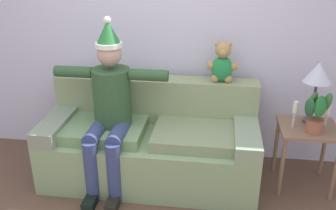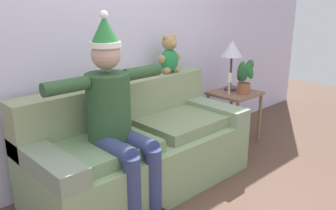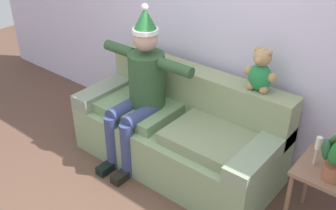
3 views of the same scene
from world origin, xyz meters
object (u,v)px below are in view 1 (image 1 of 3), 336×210
(potted_plant, at_px, (317,111))
(table_lamp, at_px, (318,76))
(person_seated, at_px, (109,105))
(teddy_bear, at_px, (222,64))
(couch, at_px, (152,142))
(candle_tall, at_px, (295,111))
(side_table, at_px, (307,137))
(candle_short, at_px, (327,112))

(potted_plant, bearing_deg, table_lamp, 85.99)
(person_seated, bearing_deg, table_lamp, 8.84)
(person_seated, height_order, teddy_bear, person_seated)
(teddy_bear, height_order, table_lamp, teddy_bear)
(table_lamp, bearing_deg, potted_plant, -94.01)
(person_seated, relative_size, table_lamp, 2.72)
(couch, relative_size, table_lamp, 3.47)
(candle_tall, bearing_deg, person_seated, -174.19)
(person_seated, distance_m, candle_tall, 1.62)
(teddy_bear, bearing_deg, candle_tall, -22.45)
(teddy_bear, height_order, candle_tall, teddy_bear)
(side_table, distance_m, candle_tall, 0.30)
(candle_tall, xyz_separation_m, candle_short, (0.28, 0.06, -0.02))
(side_table, bearing_deg, candle_short, 15.74)
(teddy_bear, xyz_separation_m, candle_short, (0.93, -0.21, -0.33))
(table_lamp, bearing_deg, candle_short, -25.44)
(person_seated, bearing_deg, candle_short, 6.74)
(teddy_bear, relative_size, candle_tall, 1.58)
(person_seated, xyz_separation_m, teddy_bear, (0.97, 0.43, 0.29))
(couch, relative_size, candle_tall, 8.14)
(person_seated, xyz_separation_m, candle_tall, (1.62, 0.16, -0.03))
(table_lamp, relative_size, potted_plant, 1.45)
(teddy_bear, relative_size, potted_plant, 0.98)
(side_table, height_order, candle_short, candle_short)
(side_table, height_order, potted_plant, potted_plant)
(person_seated, relative_size, candle_short, 7.17)
(table_lamp, distance_m, potted_plant, 0.32)
(table_lamp, bearing_deg, couch, -175.68)
(side_table, height_order, table_lamp, table_lamp)
(side_table, distance_m, potted_plant, 0.32)
(couch, xyz_separation_m, potted_plant, (1.43, -0.09, 0.45))
(teddy_bear, distance_m, candle_tall, 0.77)
(teddy_bear, bearing_deg, table_lamp, -10.64)
(table_lamp, height_order, potted_plant, table_lamp)
(teddy_bear, relative_size, candle_short, 1.77)
(potted_plant, relative_size, candle_tall, 1.61)
(couch, height_order, teddy_bear, teddy_bear)
(candle_tall, bearing_deg, potted_plant, -28.51)
(teddy_bear, bearing_deg, candle_short, -12.55)
(side_table, relative_size, candle_short, 2.80)
(couch, bearing_deg, candle_short, 2.04)
(person_seated, xyz_separation_m, side_table, (1.76, 0.18, -0.29))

